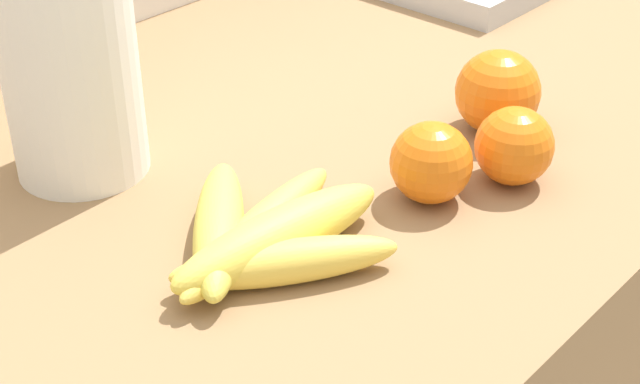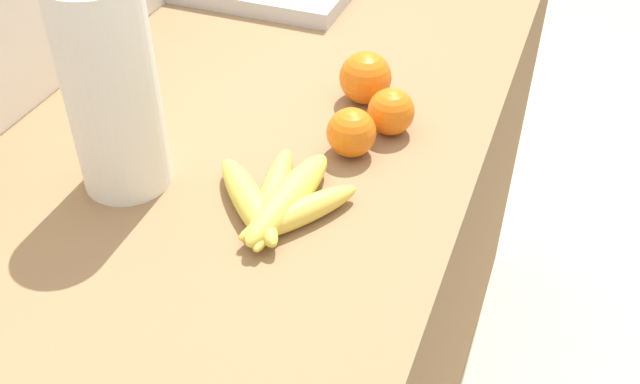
# 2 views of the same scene
# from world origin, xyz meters

# --- Properties ---
(wall_back) EXTENTS (1.99, 0.06, 1.30)m
(wall_back) POSITION_xyz_m (0.00, 0.35, 0.65)
(wall_back) COLOR silver
(wall_back) RESTS_ON ground
(banana_bunch) EXTENTS (0.20, 0.20, 0.04)m
(banana_bunch) POSITION_xyz_m (-0.23, -0.11, 0.95)
(banana_bunch) COLOR #EAC74C
(banana_bunch) RESTS_ON counter
(orange_front) EXTENTS (0.07, 0.07, 0.07)m
(orange_front) POSITION_xyz_m (-0.08, -0.15, 0.96)
(orange_front) COLOR orange
(orange_front) RESTS_ON counter
(orange_back_left) EXTENTS (0.08, 0.08, 0.08)m
(orange_back_left) POSITION_xyz_m (0.05, -0.13, 0.97)
(orange_back_left) COLOR orange
(orange_back_left) RESTS_ON counter
(orange_far_right) EXTENTS (0.07, 0.07, 0.07)m
(orange_far_right) POSITION_xyz_m (-0.01, -0.18, 0.96)
(orange_far_right) COLOR orange
(orange_far_right) RESTS_ON counter
(paper_towel_roll) EXTENTS (0.11, 0.11, 0.30)m
(paper_towel_roll) POSITION_xyz_m (-0.24, 0.10, 1.07)
(paper_towel_roll) COLOR white
(paper_towel_roll) RESTS_ON counter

